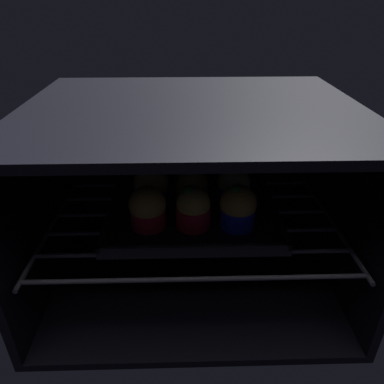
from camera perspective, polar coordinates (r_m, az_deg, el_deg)
oven_cavity at (r=74.89cm, az=-0.05°, el=0.56°), size 59.00×47.00×37.00cm
oven_rack at (r=72.95cm, az=0.04°, el=-3.39°), size 54.80×42.00×0.80cm
baking_tray at (r=73.92cm, az=0.00°, el=-1.92°), size 32.43×32.43×2.20cm
muffin_row0_col0 at (r=65.10cm, az=-6.99°, el=-2.59°), size 6.66×6.66×7.82cm
muffin_row0_col1 at (r=64.71cm, az=0.16°, el=-2.56°), size 6.30×6.30×8.11cm
muffin_row0_col2 at (r=65.00cm, az=7.23°, el=-2.42°), size 6.63×6.63×8.40cm
muffin_row1_col0 at (r=72.08cm, az=-6.41°, el=0.93°), size 6.90×6.90×8.02cm
muffin_row1_col1 at (r=72.03cm, az=0.00°, el=0.80°), size 6.30×6.30×7.43cm
muffin_row1_col2 at (r=72.29cm, az=6.56°, el=0.81°), size 6.44×6.44×7.69cm
muffin_row2_col0 at (r=79.79cm, az=-5.94°, el=3.72°), size 6.51×6.51×7.67cm
muffin_row2_col1 at (r=78.94cm, az=-0.18°, el=3.70°), size 6.89×6.89×8.22cm
muffin_row2_col2 at (r=79.74cm, az=6.08°, el=3.64°), size 6.30×6.30×7.65cm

